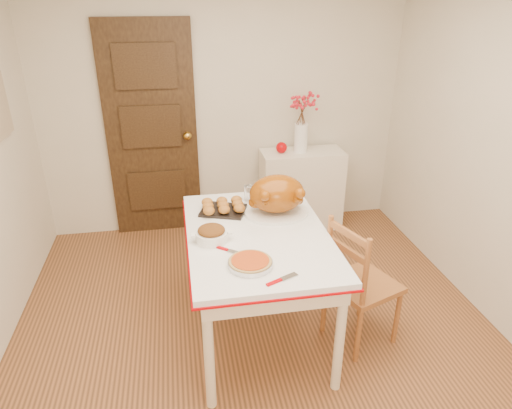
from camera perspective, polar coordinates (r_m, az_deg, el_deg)
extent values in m
cube|color=#4D301A|center=(3.32, 0.75, -17.83)|extent=(3.50, 4.00, 0.00)
cube|color=beige|center=(4.52, -4.04, 12.14)|extent=(3.50, 0.00, 2.50)
cube|color=black|center=(4.53, -12.85, 8.73)|extent=(0.85, 0.06, 2.06)
cube|color=silver|center=(4.72, 5.64, 1.87)|extent=(0.82, 0.36, 0.82)
sphere|color=#B00004|center=(4.50, 3.20, 7.10)|extent=(0.11, 0.11, 0.11)
cylinder|color=#AE3B10|center=(2.65, -0.72, -7.18)|extent=(0.31, 0.31, 0.05)
cylinder|color=white|center=(3.44, -0.91, 1.38)|extent=(0.07, 0.07, 0.12)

